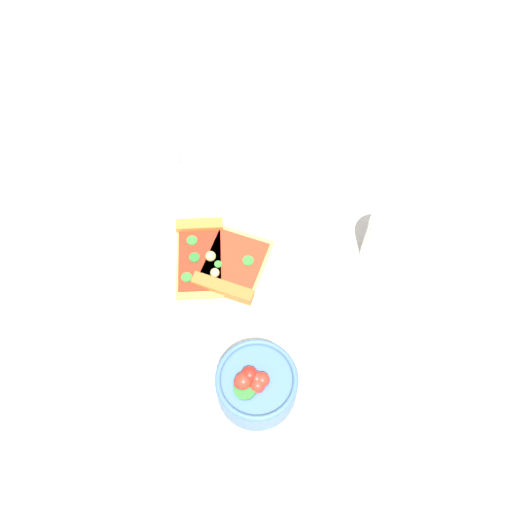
# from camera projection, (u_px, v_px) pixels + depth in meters

# --- Properties ---
(ground_plane) EXTENTS (2.40, 2.40, 0.00)m
(ground_plane) POSITION_uv_depth(u_px,v_px,m) (216.00, 281.00, 0.96)
(ground_plane) COLOR beige
(ground_plane) RESTS_ON ground
(plate) EXTENTS (0.26, 0.26, 0.01)m
(plate) POSITION_uv_depth(u_px,v_px,m) (219.00, 262.00, 0.97)
(plate) COLOR white
(plate) RESTS_ON ground_plane
(pizza_slice_near) EXTENTS (0.16, 0.12, 0.02)m
(pizza_slice_near) POSITION_uv_depth(u_px,v_px,m) (200.00, 252.00, 0.97)
(pizza_slice_near) COLOR gold
(pizza_slice_near) RESTS_ON plate
(pizza_slice_far) EXTENTS (0.13, 0.11, 0.02)m
(pizza_slice_far) POSITION_uv_depth(u_px,v_px,m) (231.00, 269.00, 0.95)
(pizza_slice_far) COLOR #E5B256
(pizza_slice_far) RESTS_ON plate
(salad_bowl) EXTENTS (0.12, 0.12, 0.08)m
(salad_bowl) POSITION_uv_depth(u_px,v_px,m) (256.00, 384.00, 0.85)
(salad_bowl) COLOR #4C7299
(salad_bowl) RESTS_ON ground_plane
(soda_glass) EXTENTS (0.07, 0.07, 0.11)m
(soda_glass) POSITION_uv_depth(u_px,v_px,m) (387.00, 239.00, 0.94)
(soda_glass) COLOR silver
(soda_glass) RESTS_ON ground_plane
(pepper_shaker) EXTENTS (0.03, 0.03, 0.06)m
(pepper_shaker) POSITION_uv_depth(u_px,v_px,m) (172.00, 160.00, 1.04)
(pepper_shaker) COLOR silver
(pepper_shaker) RESTS_ON ground_plane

